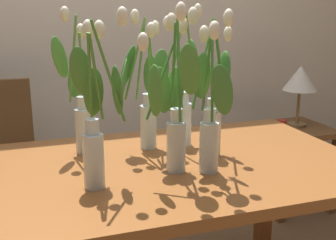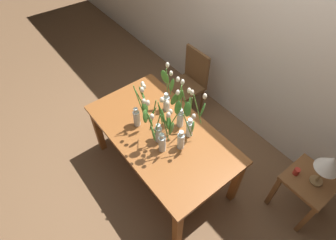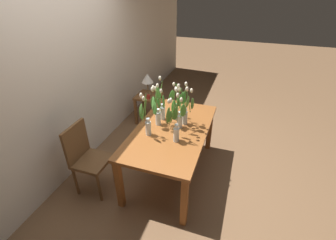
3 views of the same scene
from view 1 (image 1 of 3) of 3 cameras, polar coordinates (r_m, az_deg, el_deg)
room_wall_rear at (r=2.86m, az=-10.59°, el=15.37°), size 9.00×0.10×2.70m
dining_table at (r=1.64m, az=-2.18°, el=-9.00°), size 1.60×0.90×0.74m
tulip_vase_0 at (r=1.66m, az=5.85°, el=1.25°), size 0.24×0.25×0.57m
tulip_vase_1 at (r=1.48m, az=0.70°, el=1.38°), size 0.22×0.24×0.58m
tulip_vase_2 at (r=1.74m, az=-11.69°, el=1.81°), size 0.17×0.14×0.57m
tulip_vase_3 at (r=1.40m, az=-9.54°, el=-0.24°), size 0.19×0.17×0.57m
tulip_vase_4 at (r=1.80m, az=1.84°, el=2.45°), size 0.22×0.17×0.58m
tulip_vase_5 at (r=1.50m, az=5.72°, el=0.87°), size 0.17×0.23×0.56m
tulip_vase_6 at (r=1.74m, az=-3.12°, el=3.43°), size 0.21×0.20×0.56m
side_table at (r=2.95m, az=16.21°, el=-3.10°), size 0.44×0.44×0.55m
table_lamp at (r=2.89m, az=17.14°, el=5.12°), size 0.22×0.22×0.40m
pillar_candle at (r=2.79m, az=14.84°, el=-0.72°), size 0.06×0.06×0.07m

